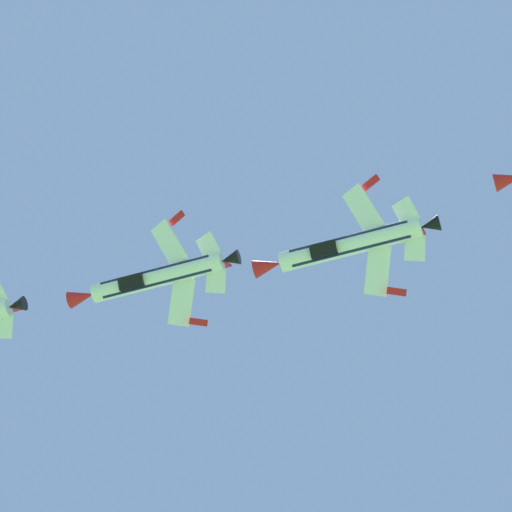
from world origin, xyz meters
TOP-DOWN VIEW (x-y plane):
  - fighter_jet_right_wing at (0.95, 65.42)m, footprint 14.83×9.53m
  - fighter_jet_left_outer at (16.26, 56.88)m, footprint 14.83×9.43m

SIDE VIEW (x-z plane):
  - fighter_jet_left_outer at x=16.26m, z-range 79.30..86.92m
  - fighter_jet_right_wing at x=0.95m, z-range 82.66..90.06m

